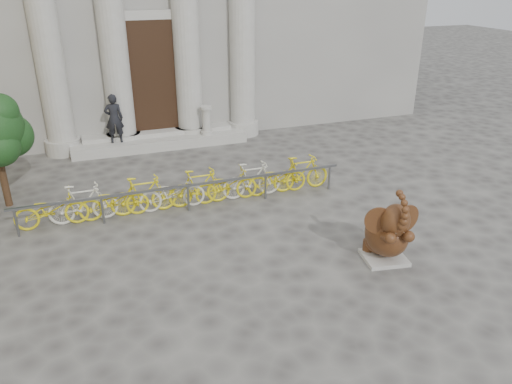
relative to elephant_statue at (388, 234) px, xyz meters
name	(u,v)px	position (x,y,z in m)	size (l,w,h in m)	color
ground	(247,296)	(-3.19, -0.23, -0.64)	(80.00, 80.00, 0.00)	#474442
entrance_steps	(161,141)	(-3.19, 9.17, -0.46)	(6.00, 1.20, 0.36)	#A8A59E
elephant_statue	(388,234)	(0.00, 0.00, 0.00)	(1.17, 1.37, 1.76)	#A8A59E
bike_rack	(185,189)	(-3.42, 4.05, -0.14)	(8.48, 0.53, 1.00)	slate
pedestrian	(114,119)	(-4.68, 9.04, 0.54)	(0.60, 0.39, 1.65)	black
balustrade_post	(206,121)	(-1.59, 8.87, 0.19)	(0.41, 0.41, 1.01)	#A8A59E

